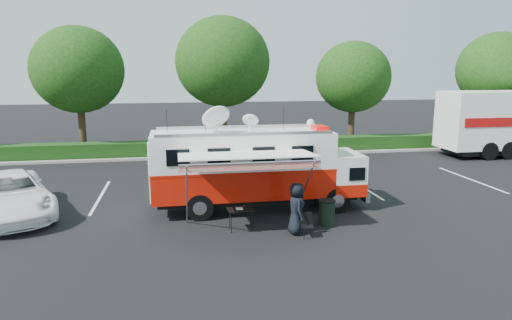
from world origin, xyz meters
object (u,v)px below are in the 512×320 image
at_px(folding_table, 241,210).
at_px(white_suv, 11,216).
at_px(trash_bin, 327,212).
at_px(command_truck, 256,167).

bearing_deg(folding_table, white_suv, 160.05).
bearing_deg(trash_bin, command_truck, 133.57).
bearing_deg(white_suv, trash_bin, -38.55).
relative_size(white_suv, trash_bin, 6.43).
distance_m(white_suv, trash_bin, 11.93).
bearing_deg(trash_bin, white_suv, 165.27).
xyz_separation_m(white_suv, folding_table, (8.43, -3.06, 0.72)).
distance_m(command_truck, trash_bin, 3.38).
relative_size(folding_table, trash_bin, 1.05).
bearing_deg(folding_table, command_truck, 67.61).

